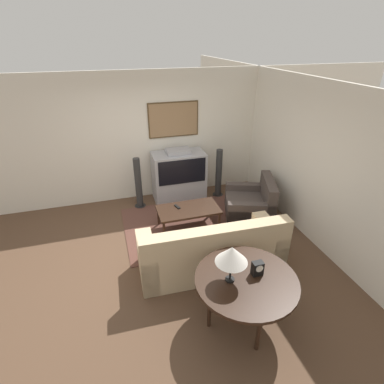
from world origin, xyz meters
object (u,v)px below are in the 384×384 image
at_px(tv, 179,176).
at_px(speaker_tower_right, 219,174).
at_px(armchair, 251,204).
at_px(table_lamp, 232,255).
at_px(mantel_clock, 257,268).
at_px(console_table, 246,283).
at_px(couch, 212,252).
at_px(coffee_table, 188,210).
at_px(speaker_tower_left, 138,184).

relative_size(tv, speaker_tower_right, 1.06).
height_order(armchair, table_lamp, table_lamp).
relative_size(armchair, mantel_clock, 6.84).
distance_m(console_table, mantel_clock, 0.22).
distance_m(couch, table_lamp, 1.28).
height_order(armchair, console_table, armchair).
xyz_separation_m(tv, table_lamp, (-0.25, -3.36, 0.55)).
bearing_deg(coffee_table, speaker_tower_right, 46.66).
relative_size(console_table, mantel_clock, 6.82).
height_order(armchair, coffee_table, armchair).
relative_size(coffee_table, mantel_clock, 6.33).
relative_size(couch, coffee_table, 1.96).
distance_m(tv, table_lamp, 3.41).
bearing_deg(console_table, couch, 92.39).
height_order(armchair, mantel_clock, mantel_clock).
bearing_deg(tv, armchair, -42.77).
bearing_deg(speaker_tower_left, speaker_tower_right, 0.00).
bearing_deg(armchair, speaker_tower_left, -96.23).
distance_m(speaker_tower_left, speaker_tower_right, 1.79).
height_order(coffee_table, console_table, console_table).
bearing_deg(speaker_tower_left, tv, 5.66).
height_order(couch, table_lamp, table_lamp).
height_order(couch, mantel_clock, couch).
height_order(console_table, mantel_clock, mantel_clock).
relative_size(tv, couch, 0.52).
bearing_deg(speaker_tower_right, couch, -113.53).
relative_size(console_table, speaker_tower_left, 1.12).
relative_size(couch, speaker_tower_right, 2.03).
xyz_separation_m(tv, mantel_clock, (0.10, -3.36, 0.27)).
bearing_deg(table_lamp, armchair, 57.20).
distance_m(table_lamp, speaker_tower_right, 3.51).
relative_size(armchair, table_lamp, 2.56).
bearing_deg(speaker_tower_right, mantel_clock, -103.53).
bearing_deg(couch, table_lamp, 83.46).
bearing_deg(armchair, mantel_clock, -6.21).
distance_m(armchair, coffee_table, 1.33).
xyz_separation_m(console_table, mantel_clock, (0.15, 0.04, 0.15)).
xyz_separation_m(couch, armchair, (1.29, 1.24, -0.07)).
bearing_deg(console_table, mantel_clock, 14.08).
bearing_deg(armchair, speaker_tower_right, -143.31).
height_order(console_table, speaker_tower_left, speaker_tower_left).
xyz_separation_m(coffee_table, console_table, (0.07, -2.24, 0.29)).
bearing_deg(coffee_table, console_table, -88.12).
xyz_separation_m(couch, console_table, (0.04, -1.05, 0.34)).
height_order(tv, console_table, tv).
height_order(coffee_table, speaker_tower_left, speaker_tower_left).
height_order(coffee_table, speaker_tower_right, speaker_tower_right).
bearing_deg(coffee_table, tv, 84.06).
height_order(armchair, speaker_tower_left, speaker_tower_left).
xyz_separation_m(armchair, speaker_tower_left, (-2.10, 1.02, 0.26)).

